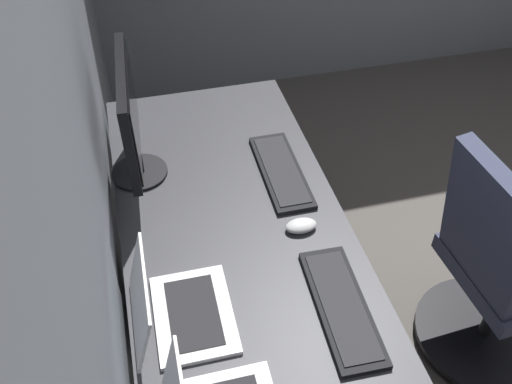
% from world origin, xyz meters
% --- Properties ---
extents(wall_back, '(5.06, 0.10, 2.60)m').
position_xyz_m(wall_back, '(0.00, 2.01, 1.30)').
color(wall_back, '#8C939E').
rests_on(wall_back, ground).
extents(desk, '(1.83, 0.74, 0.73)m').
position_xyz_m(desk, '(0.18, 1.57, 0.66)').
color(desk, '#38383D').
rests_on(desk, ground).
extents(drawer_pedestal, '(0.40, 0.51, 0.69)m').
position_xyz_m(drawer_pedestal, '(0.13, 1.59, 0.35)').
color(drawer_pedestal, '#38383D').
rests_on(drawer_pedestal, ground).
extents(monitor_primary, '(0.49, 0.20, 0.43)m').
position_xyz_m(monitor_primary, '(0.61, 1.84, 0.98)').
color(monitor_primary, black).
rests_on(monitor_primary, desk).
extents(laptop_leftmost, '(0.31, 0.28, 0.22)m').
position_xyz_m(laptop_leftmost, '(-0.04, 1.81, 0.78)').
color(laptop_leftmost, white).
rests_on(laptop_leftmost, desk).
extents(keyboard_main, '(0.42, 0.14, 0.02)m').
position_xyz_m(keyboard_main, '(0.48, 1.35, 0.74)').
color(keyboard_main, black).
rests_on(keyboard_main, desk).
extents(keyboard_spare, '(0.43, 0.16, 0.02)m').
position_xyz_m(keyboard_spare, '(-0.12, 1.34, 0.74)').
color(keyboard_spare, black).
rests_on(keyboard_spare, desk).
extents(mouse_spare, '(0.06, 0.10, 0.03)m').
position_xyz_m(mouse_spare, '(0.20, 1.36, 0.75)').
color(mouse_spare, silver).
rests_on(mouse_spare, desk).
extents(office_chair, '(0.56, 0.56, 0.97)m').
position_xyz_m(office_chair, '(0.05, 0.64, 0.46)').
color(office_chair, '#383D56').
rests_on(office_chair, ground).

